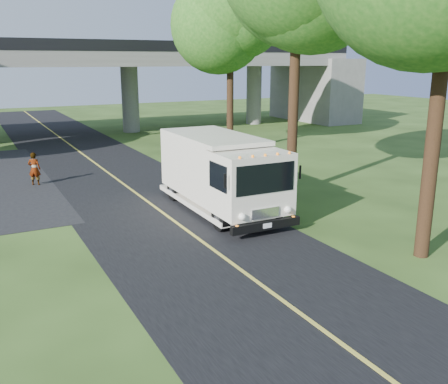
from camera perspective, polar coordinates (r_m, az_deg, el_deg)
ground at (r=12.54m, az=7.91°, el=-13.13°), size 120.00×120.00×0.00m
road at (r=20.88m, az=-8.12°, el=-1.57°), size 7.00×90.00×0.02m
lane_line at (r=20.87m, az=-8.13°, el=-1.52°), size 0.12×90.00×0.01m
overpass at (r=41.48m, az=-18.91°, el=12.25°), size 54.00×10.00×7.30m
tree_right_far at (r=32.91m, az=1.21°, el=19.08°), size 5.77×5.67×10.99m
step_van at (r=19.66m, az=-0.41°, el=2.41°), size 2.69×7.15×2.99m
pedestrian at (r=25.64m, az=-20.85°, el=2.49°), size 0.70×0.62×1.61m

